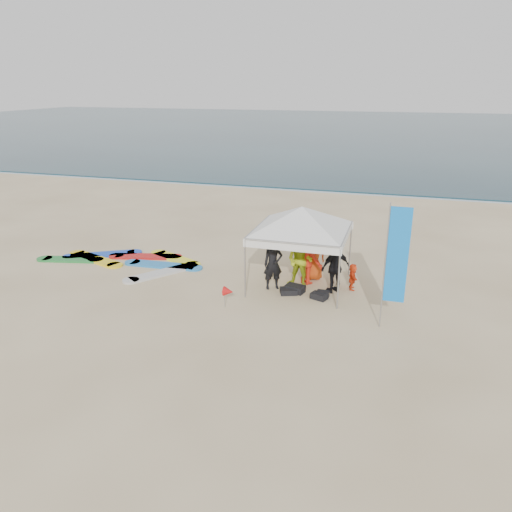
{
  "coord_description": "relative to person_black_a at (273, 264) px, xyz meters",
  "views": [
    {
      "loc": [
        3.99,
        -10.65,
        6.04
      ],
      "look_at": [
        0.01,
        2.6,
        1.2
      ],
      "focal_mm": 35.0,
      "sensor_mm": 36.0,
      "label": 1
    }
  ],
  "objects": [
    {
      "name": "person_orange_b",
      "position": [
        1.04,
        1.11,
        0.01
      ],
      "size": [
        0.95,
        0.84,
        1.63
      ],
      "primitive_type": "imported",
      "rotation": [
        0.0,
        0.0,
        3.66
      ],
      "color": "#C44411",
      "rests_on": "ground"
    },
    {
      "name": "surfboard_spread",
      "position": [
        -5.47,
        0.87,
        -0.77
      ],
      "size": [
        5.61,
        3.15,
        0.07
      ],
      "color": "yellow",
      "rests_on": "ground"
    },
    {
      "name": "ocean",
      "position": [
        -0.39,
        56.86,
        -0.76
      ],
      "size": [
        160.0,
        84.0,
        0.08
      ],
      "primitive_type": "cube",
      "color": "#0C2633",
      "rests_on": "ground"
    },
    {
      "name": "person_yellow",
      "position": [
        0.75,
        0.39,
        0.05
      ],
      "size": [
        0.93,
        0.78,
        1.71
      ],
      "primitive_type": "imported",
      "rotation": [
        0.0,
        0.0,
        -0.18
      ],
      "color": "#A8BF1A",
      "rests_on": "ground"
    },
    {
      "name": "ground",
      "position": [
        -0.39,
        -3.14,
        -0.8
      ],
      "size": [
        120.0,
        120.0,
        0.0
      ],
      "primitive_type": "plane",
      "color": "beige",
      "rests_on": "ground"
    },
    {
      "name": "marker_pennant",
      "position": [
        -0.83,
        -1.73,
        -0.31
      ],
      "size": [
        0.28,
        0.28,
        0.64
      ],
      "color": "#A5A5A8",
      "rests_on": "ground"
    },
    {
      "name": "person_orange_a",
      "position": [
        0.93,
        0.72,
        0.07
      ],
      "size": [
        1.3,
        1.11,
        1.75
      ],
      "primitive_type": "imported",
      "rotation": [
        0.0,
        0.0,
        2.64
      ],
      "color": "red",
      "rests_on": "ground"
    },
    {
      "name": "canopy_tent",
      "position": [
        0.75,
        0.46,
        1.72
      ],
      "size": [
        3.85,
        3.85,
        2.9
      ],
      "color": "#A5A5A8",
      "rests_on": "ground"
    },
    {
      "name": "feather_flag",
      "position": [
        3.58,
        -1.68,
        1.15
      ],
      "size": [
        0.56,
        0.04,
        3.32
      ],
      "color": "#A5A5A8",
      "rests_on": "ground"
    },
    {
      "name": "person_black_a",
      "position": [
        0.0,
        0.0,
        0.0
      ],
      "size": [
        0.7,
        0.62,
        1.61
      ],
      "primitive_type": "imported",
      "rotation": [
        0.0,
        0.0,
        0.5
      ],
      "color": "black",
      "rests_on": "ground"
    },
    {
      "name": "person_black_b",
      "position": [
        1.86,
        0.26,
        -0.0
      ],
      "size": [
        0.96,
        0.9,
        1.6
      ],
      "primitive_type": "imported",
      "rotation": [
        0.0,
        0.0,
        3.85
      ],
      "color": "black",
      "rests_on": "ground"
    },
    {
      "name": "shoreline_foam",
      "position": [
        -0.39,
        15.06,
        -0.8
      ],
      "size": [
        160.0,
        1.2,
        0.01
      ],
      "primitive_type": "cube",
      "color": "silver",
      "rests_on": "ground"
    },
    {
      "name": "person_seated",
      "position": [
        2.35,
        0.63,
        -0.39
      ],
      "size": [
        0.37,
        0.8,
        0.83
      ],
      "primitive_type": "imported",
      "rotation": [
        0.0,
        0.0,
        1.73
      ],
      "color": "#EE3E15",
      "rests_on": "ground"
    },
    {
      "name": "gear_pile",
      "position": [
        0.98,
        -0.23,
        -0.71
      ],
      "size": [
        1.52,
        0.76,
        0.22
      ],
      "color": "black",
      "rests_on": "ground"
    }
  ]
}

